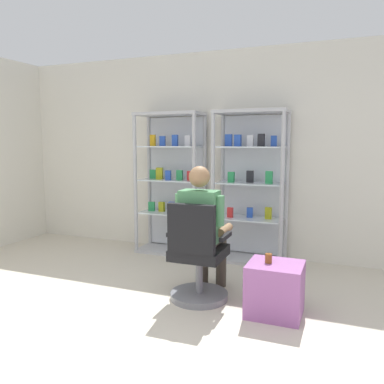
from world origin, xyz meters
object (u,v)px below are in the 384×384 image
at_px(office_chair, 197,261).
at_px(seated_shopkeeper, 203,224).
at_px(tea_glass, 269,258).
at_px(storage_crate, 275,289).
at_px(display_cabinet_right, 251,185).
at_px(display_cabinet_left, 172,182).

bearing_deg(office_chair, seated_shopkeeper, 90.61).
relative_size(office_chair, tea_glass, 11.65).
bearing_deg(storage_crate, tea_glass, -177.67).
bearing_deg(office_chair, tea_glass, -2.38).
xyz_separation_m(display_cabinet_right, tea_glass, (0.52, -1.51, -0.47)).
height_order(office_chair, storage_crate, office_chair).
xyz_separation_m(display_cabinet_right, seated_shopkeeper, (-0.16, -1.32, -0.26)).
relative_size(office_chair, seated_shopkeeper, 0.74).
relative_size(display_cabinet_left, seated_shopkeeper, 1.47).
distance_m(display_cabinet_right, storage_crate, 1.78).
relative_size(display_cabinet_right, office_chair, 1.98).
bearing_deg(display_cabinet_left, office_chair, -57.69).
height_order(display_cabinet_left, display_cabinet_right, same).
bearing_deg(display_cabinet_right, storage_crate, -68.98).
distance_m(office_chair, tea_glass, 0.69).
bearing_deg(tea_glass, seated_shopkeeper, 164.27).
distance_m(display_cabinet_left, display_cabinet_right, 1.10).
bearing_deg(display_cabinet_left, tea_glass, -43.09).
bearing_deg(seated_shopkeeper, storage_crate, -14.28).
bearing_deg(display_cabinet_right, seated_shopkeeper, -97.00).
relative_size(display_cabinet_left, office_chair, 1.98).
height_order(display_cabinet_right, tea_glass, display_cabinet_right).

